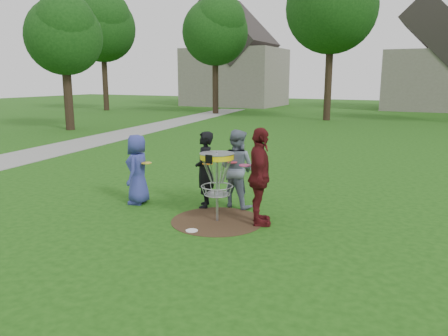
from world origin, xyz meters
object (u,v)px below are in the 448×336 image
at_px(player_blue, 138,169).
at_px(disc_golf_basket, 217,170).
at_px(player_grey, 237,168).
at_px(player_maroon, 260,177).
at_px(player_black, 205,170).

xyz_separation_m(player_blue, disc_golf_basket, (2.13, -0.34, 0.25)).
relative_size(player_blue, disc_golf_basket, 1.11).
bearing_deg(player_grey, player_maroon, 145.12).
relative_size(player_grey, player_maroon, 0.91).
distance_m(player_black, player_maroon, 1.58).
height_order(player_blue, player_black, player_black).
bearing_deg(player_blue, player_maroon, 69.93).
xyz_separation_m(player_grey, disc_golf_basket, (0.09, -1.08, 0.18)).
height_order(player_blue, player_maroon, player_maroon).
bearing_deg(player_black, player_maroon, 43.94).
distance_m(player_blue, disc_golf_basket, 2.18).
height_order(player_black, disc_golf_basket, player_black).
xyz_separation_m(player_blue, player_maroon, (2.93, -0.14, 0.16)).
relative_size(player_black, disc_golf_basket, 1.18).
relative_size(player_blue, player_black, 0.94).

